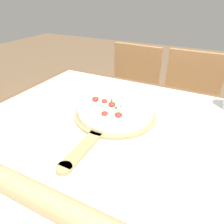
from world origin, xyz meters
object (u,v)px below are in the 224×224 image
Objects in this scene: pizza at (115,110)px; chair_left at (130,95)px; rolling_pin at (54,205)px; chair_right at (186,106)px; pizza_peel at (113,116)px.

pizza is 0.35× the size of chair_left.
rolling_pin is 1.24m from chair_left.
chair_right is (0.22, 0.72, -0.29)m from pizza.
chair_right reaches higher than pizza_peel.
rolling_pin is at bearing -81.65° from pizza.
chair_right is (0.22, 0.75, -0.27)m from pizza_peel.
rolling_pin is 0.55× the size of chair_left.
rolling_pin reaches higher than pizza.
rolling_pin is 0.55× the size of chair_right.
pizza_peel is 0.82m from chair_left.
chair_left reaches higher than pizza.
chair_left is at bearing -178.82° from chair_right.
chair_right is (0.16, 1.17, -0.30)m from rolling_pin.
pizza is 0.81m from chair_right.
pizza is at bearing -69.35° from chair_left.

